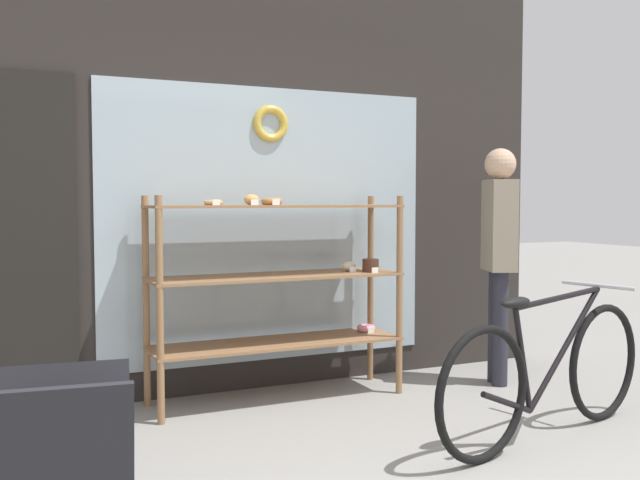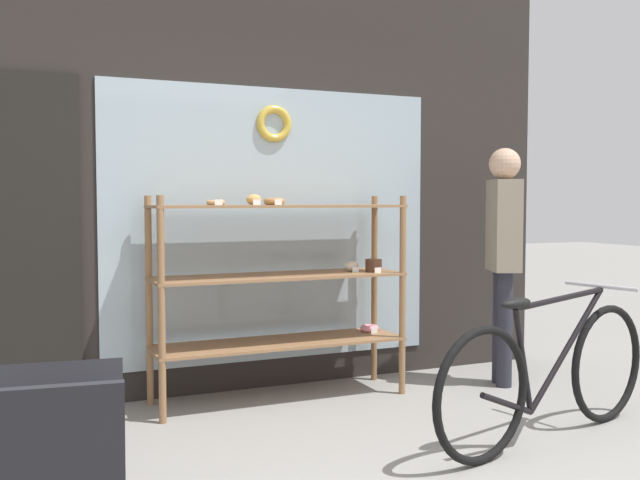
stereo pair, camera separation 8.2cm
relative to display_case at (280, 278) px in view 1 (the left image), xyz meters
name	(u,v)px [view 1 (the left image)]	position (x,y,z in m)	size (l,w,h in m)	color
storefront_facade	(235,113)	(-0.19, 0.36, 1.11)	(4.83, 0.13, 3.97)	#2D2826
display_case	(280,278)	(0.00, 0.00, 0.00)	(1.67, 0.45, 1.36)	#8E6642
bicycle	(548,373)	(1.04, -1.36, -0.44)	(1.79, 0.58, 0.83)	black
pedestrian	(499,245)	(1.57, -0.28, 0.19)	(0.29, 0.36, 1.69)	#282833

